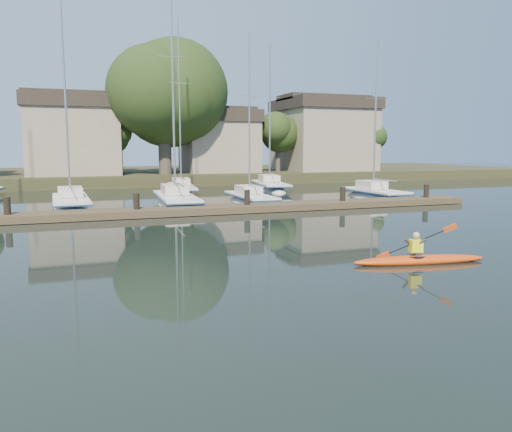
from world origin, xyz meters
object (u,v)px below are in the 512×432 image
object	(u,v)px
dock	(194,210)
sailboat_4	(374,201)
sailboat_2	(176,208)
sailboat_3	(251,206)
sailboat_6	(182,194)
sailboat_7	(270,192)
kayak	(419,258)
sailboat_1	(71,210)

from	to	relation	value
dock	sailboat_4	xyz separation A→B (m)	(13.67, 3.79, -0.40)
sailboat_2	sailboat_3	distance (m)	4.74
sailboat_6	sailboat_3	bearing A→B (deg)	-66.68
sailboat_4	sailboat_7	bearing A→B (deg)	114.65
dock	sailboat_7	world-z (taller)	sailboat_7
sailboat_3	sailboat_4	xyz separation A→B (m)	(9.10, -0.16, -0.02)
dock	sailboat_2	bearing A→B (deg)	92.07
sailboat_3	sailboat_2	bearing A→B (deg)	175.12
kayak	sailboat_3	bearing A→B (deg)	98.00
sailboat_4	sailboat_7	xyz separation A→B (m)	(-4.36, 8.86, -0.00)
kayak	sailboat_4	size ratio (longest dim) A/B	0.36
sailboat_2	sailboat_4	xyz separation A→B (m)	(13.82, -0.55, -0.00)
dock	sailboat_6	distance (m)	13.03
sailboat_4	sailboat_2	bearing A→B (deg)	176.13
sailboat_1	sailboat_2	xyz separation A→B (m)	(6.08, -0.94, -0.01)
sailboat_3	sailboat_7	bearing A→B (deg)	61.30
sailboat_6	sailboat_4	bearing A→B (deg)	-31.05
sailboat_4	dock	bearing A→B (deg)	-166.07
sailboat_1	sailboat_7	xyz separation A→B (m)	(15.54, 7.37, -0.01)
dock	sailboat_7	size ratio (longest dim) A/B	2.58
kayak	sailboat_4	distance (m)	19.88
sailboat_1	sailboat_2	bearing A→B (deg)	-11.30
kayak	sailboat_4	bearing A→B (deg)	70.76
sailboat_6	dock	bearing A→B (deg)	-91.69
sailboat_7	dock	bearing A→B (deg)	-117.74
sailboat_2	sailboat_6	size ratio (longest dim) A/B	1.06
sailboat_1	sailboat_3	bearing A→B (deg)	-9.54
sailboat_1	sailboat_6	distance (m)	11.13
sailboat_1	sailboat_7	distance (m)	17.20
kayak	sailboat_3	xyz separation A→B (m)	(0.57, 17.53, -0.34)
dock	sailboat_7	xyz separation A→B (m)	(9.30, 12.65, -0.40)
dock	sailboat_2	size ratio (longest dim) A/B	2.22
kayak	dock	xyz separation A→B (m)	(-4.00, 13.58, 0.04)
dock	sailboat_6	size ratio (longest dim) A/B	2.35
sailboat_1	sailboat_7	size ratio (longest dim) A/B	1.03
sailboat_3	sailboat_6	size ratio (longest dim) A/B	0.81
sailboat_2	sailboat_3	bearing A→B (deg)	-2.02
sailboat_6	sailboat_7	distance (m)	7.42
dock	sailboat_1	distance (m)	8.19
sailboat_4	sailboat_7	size ratio (longest dim) A/B	0.91
kayak	sailboat_3	size ratio (longest dim) A/B	0.37
dock	sailboat_4	world-z (taller)	sailboat_4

